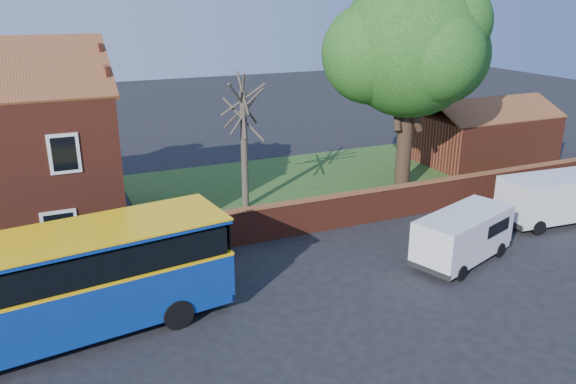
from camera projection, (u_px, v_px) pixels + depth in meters
name	position (u px, v px, depth m)	size (l,w,h in m)	color
ground	(206.00, 354.00, 16.62)	(120.00, 120.00, 0.00)	black
grass_strip	(361.00, 178.00, 32.79)	(26.00, 12.00, 0.04)	#426B28
boundary_wall	(425.00, 197.00, 27.34)	(22.00, 0.38, 1.60)	maroon
outbuilding	(484.00, 137.00, 35.68)	(8.20, 5.06, 4.17)	maroon
bus	(33.00, 289.00, 16.44)	(11.36, 4.28, 3.37)	navy
van_near	(463.00, 235.00, 22.14)	(4.98, 3.28, 2.03)	white
van_far	(555.00, 197.00, 25.95)	(5.29, 2.45, 2.26)	white
large_tree	(410.00, 49.00, 28.91)	(9.34, 7.39, 11.40)	black
bare_tree	(244.00, 144.00, 27.14)	(2.40, 2.85, 6.39)	#4C4238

